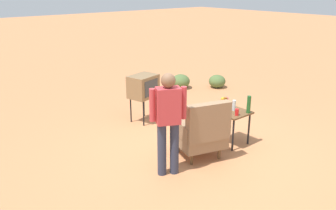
# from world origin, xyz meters

# --- Properties ---
(ground_plane) EXTENTS (60.00, 60.00, 0.00)m
(ground_plane) POSITION_xyz_m (0.00, 0.00, 0.00)
(ground_plane) COLOR #C17A4C
(armchair) EXTENTS (0.95, 0.97, 1.06)m
(armchair) POSITION_xyz_m (0.11, 0.17, 0.50)
(armchair) COLOR brown
(armchair) RESTS_ON ground
(side_table) EXTENTS (0.56, 0.56, 0.64)m
(side_table) POSITION_xyz_m (-0.74, 0.13, 0.55)
(side_table) COLOR black
(side_table) RESTS_ON ground
(tv_on_stand) EXTENTS (0.69, 0.57, 1.03)m
(tv_on_stand) POSITION_xyz_m (-0.16, -1.87, 0.78)
(tv_on_stand) COLOR black
(tv_on_stand) RESTS_ON ground
(person_standing) EXTENTS (0.52, 0.36, 1.64)m
(person_standing) POSITION_xyz_m (0.89, 0.22, 0.94)
(person_standing) COLOR #2D3347
(person_standing) RESTS_ON ground
(soda_can_red) EXTENTS (0.07, 0.07, 0.12)m
(soda_can_red) POSITION_xyz_m (-0.63, 0.30, 0.70)
(soda_can_red) COLOR red
(soda_can_red) RESTS_ON side_table
(bottle_tall_amber) EXTENTS (0.07, 0.07, 0.30)m
(bottle_tall_amber) POSITION_xyz_m (-0.55, 0.10, 0.79)
(bottle_tall_amber) COLOR brown
(bottle_tall_amber) RESTS_ON side_table
(bottle_wine_green) EXTENTS (0.07, 0.07, 0.32)m
(bottle_wine_green) POSITION_xyz_m (-0.90, 0.35, 0.80)
(bottle_wine_green) COLOR #1E5623
(bottle_wine_green) RESTS_ON side_table
(bottle_short_clear) EXTENTS (0.06, 0.06, 0.20)m
(bottle_short_clear) POSITION_xyz_m (-0.79, 0.10, 0.74)
(bottle_short_clear) COLOR silver
(bottle_short_clear) RESTS_ON side_table
(flower_vase) EXTENTS (0.15, 0.10, 0.27)m
(flower_vase) POSITION_xyz_m (-0.64, -0.00, 0.79)
(flower_vase) COLOR silver
(flower_vase) RESTS_ON side_table
(shrub_near) EXTENTS (0.52, 0.52, 0.40)m
(shrub_near) POSITION_xyz_m (-2.50, -3.28, 0.20)
(shrub_near) COLOR #516B38
(shrub_near) RESTS_ON ground
(shrub_lone) EXTENTS (0.48, 0.48, 0.37)m
(shrub_lone) POSITION_xyz_m (-3.35, -2.65, 0.19)
(shrub_lone) COLOR #516B38
(shrub_lone) RESTS_ON ground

